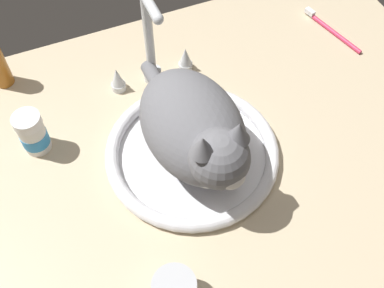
{
  "coord_description": "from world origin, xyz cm",
  "views": [
    {
      "loc": [
        -20.65,
        -48.8,
        79.66
      ],
      "look_at": [
        -1.06,
        -2.49,
        7.0
      ],
      "focal_mm": 43.06,
      "sensor_mm": 36.0,
      "label": 1
    }
  ],
  "objects": [
    {
      "name": "cat",
      "position": [
        -0.98,
        -4.4,
        13.43
      ],
      "size": [
        18.86,
        38.67,
        18.37
      ],
      "color": "slate",
      "rests_on": "sink_basin"
    },
    {
      "name": "pill_bottle",
      "position": [
        -28.71,
        11.54,
        7.42
      ],
      "size": [
        5.48,
        5.48,
        9.51
      ],
      "color": "white",
      "rests_on": "countertop"
    },
    {
      "name": "sink_basin",
      "position": [
        -1.06,
        -2.49,
        4.18
      ],
      "size": [
        34.33,
        34.33,
        2.67
      ],
      "color": "white",
      "rests_on": "countertop"
    },
    {
      "name": "countertop",
      "position": [
        0.0,
        0.0,
        1.5
      ],
      "size": [
        123.73,
        79.53,
        3.0
      ],
      "primitive_type": "cube",
      "color": "#CCB793",
      "rests_on": "ground"
    },
    {
      "name": "toothbrush",
      "position": [
        44.15,
        17.68,
        3.62
      ],
      "size": [
        5.2,
        17.99,
        1.7
      ],
      "color": "#D83359",
      "rests_on": "countertop"
    },
    {
      "name": "faucet",
      "position": [
        -1.06,
        19.47,
        11.81
      ],
      "size": [
        19.09,
        10.18,
        23.45
      ],
      "color": "silver",
      "rests_on": "countertop"
    }
  ]
}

